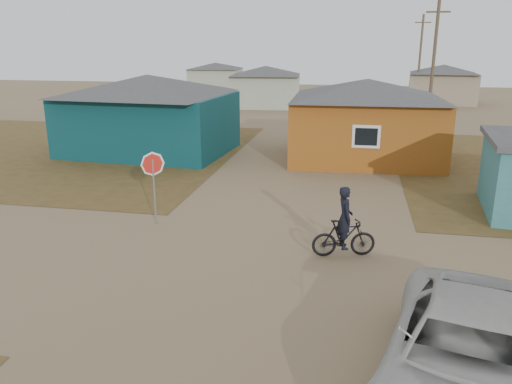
# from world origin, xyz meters

# --- Properties ---
(ground) EXTENTS (120.00, 120.00, 0.00)m
(ground) POSITION_xyz_m (0.00, 0.00, 0.00)
(ground) COLOR #826A4B
(grass_nw) EXTENTS (20.00, 18.00, 0.00)m
(grass_nw) POSITION_xyz_m (-14.00, 13.00, 0.01)
(grass_nw) COLOR brown
(grass_nw) RESTS_ON ground
(house_teal) EXTENTS (8.93, 7.08, 4.00)m
(house_teal) POSITION_xyz_m (-8.50, 13.50, 2.05)
(house_teal) COLOR #093135
(house_teal) RESTS_ON ground
(house_yellow) EXTENTS (7.72, 6.76, 3.90)m
(house_yellow) POSITION_xyz_m (2.50, 14.00, 2.00)
(house_yellow) COLOR #924E16
(house_yellow) RESTS_ON ground
(house_pale_west) EXTENTS (7.04, 6.15, 3.60)m
(house_pale_west) POSITION_xyz_m (-6.00, 34.00, 1.86)
(house_pale_west) COLOR #9DA890
(house_pale_west) RESTS_ON ground
(house_beige_east) EXTENTS (6.95, 6.05, 3.60)m
(house_beige_east) POSITION_xyz_m (10.00, 40.00, 1.86)
(house_beige_east) COLOR gray
(house_beige_east) RESTS_ON ground
(house_pale_north) EXTENTS (6.28, 5.81, 3.40)m
(house_pale_north) POSITION_xyz_m (-14.00, 46.00, 1.75)
(house_pale_north) COLOR #9DA890
(house_pale_north) RESTS_ON ground
(utility_pole_near) EXTENTS (1.40, 0.20, 8.00)m
(utility_pole_near) POSITION_xyz_m (6.50, 22.00, 4.14)
(utility_pole_near) COLOR brown
(utility_pole_near) RESTS_ON ground
(utility_pole_far) EXTENTS (1.40, 0.20, 8.00)m
(utility_pole_far) POSITION_xyz_m (7.50, 38.00, 4.14)
(utility_pole_far) COLOR brown
(utility_pole_far) RESTS_ON ground
(stop_sign) EXTENTS (0.74, 0.27, 2.33)m
(stop_sign) POSITION_xyz_m (-4.07, 3.21, 1.73)
(stop_sign) COLOR gray
(stop_sign) RESTS_ON ground
(cyclist) EXTENTS (1.79, 0.92, 1.95)m
(cyclist) POSITION_xyz_m (1.85, 1.81, 0.71)
(cyclist) COLOR black
(cyclist) RESTS_ON ground
(vehicle) EXTENTS (3.84, 6.02, 1.55)m
(vehicle) POSITION_xyz_m (3.92, -3.60, 0.77)
(vehicle) COLOR #B9B9B4
(vehicle) RESTS_ON ground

